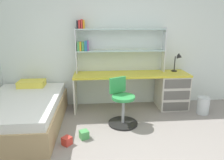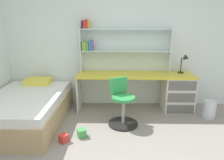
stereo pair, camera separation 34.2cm
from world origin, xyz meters
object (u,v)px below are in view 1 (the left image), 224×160
Objects in this scene: bookshelf_hutch at (110,42)px; toy_block_green_0 at (84,135)px; desk_lamp at (179,60)px; waste_bin at (203,105)px; swivel_chair at (122,106)px; toy_block_red_2 at (67,141)px; bed_platform at (22,113)px; desk at (161,88)px.

toy_block_green_0 is (-0.51, -1.27, -1.30)m from bookshelf_hutch.
waste_bin is at bearing -50.59° from desk_lamp.
desk_lamp reaches higher than swivel_chair.
swivel_chair is 1.68m from waste_bin.
waste_bin is 2.76× the size of toy_block_red_2.
toy_block_green_0 is 0.29m from toy_block_red_2.
desk_lamp is 3.15m from bed_platform.
toy_block_red_2 is at bearing -148.20° from toy_block_green_0.
desk is 6.89× the size of waste_bin.
waste_bin is at bearing 18.93° from toy_block_red_2.
bed_platform is 3.37m from waste_bin.
swivel_chair is at bearing -80.01° from bookshelf_hutch.
toy_block_red_2 is (-2.16, -1.34, -0.94)m from desk_lamp.
desk_lamp reaches higher than desk.
swivel_chair is 1.72m from bed_platform.
waste_bin is (1.65, 0.28, -0.16)m from swivel_chair.
bookshelf_hutch is 1.34m from swivel_chair.
bookshelf_hutch is (-1.05, 0.17, 0.94)m from desk.
toy_block_red_2 is at bearing -117.79° from bookshelf_hutch.
waste_bin is at bearing -17.13° from bookshelf_hutch.
waste_bin is (1.79, -0.55, -1.20)m from bookshelf_hutch.
desk is 6.04× the size of desk_lamp.
bookshelf_hutch is 2.08m from bed_platform.
toy_block_red_2 is at bearing -146.45° from swivel_chair.
bookshelf_hutch reaches higher than desk_lamp.
desk_lamp is 3.00× the size of toy_block_green_0.
desk_lamp is at bearing 31.83° from toy_block_red_2.
toy_block_red_2 is (0.82, -0.62, -0.20)m from bed_platform.
toy_block_red_2 is at bearing -145.14° from desk.
bookshelf_hutch reaches higher than waste_bin.
desk_lamp is at bearing 129.41° from waste_bin.
swivel_chair is at bearing -170.43° from waste_bin.
desk is 2.70m from bed_platform.
desk_lamp is at bearing 13.66° from bed_platform.
waste_bin is at bearing -27.35° from desk.
desk reaches higher than waste_bin.
desk is at bearing 152.65° from waste_bin.
bookshelf_hutch is 1.46m from desk_lamp.
bookshelf_hutch is 5.38× the size of waste_bin.
desk is 1.12m from swivel_chair.
bookshelf_hutch is 4.72× the size of desk_lamp.
swivel_chair is (-1.26, -0.74, -0.68)m from desk_lamp.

